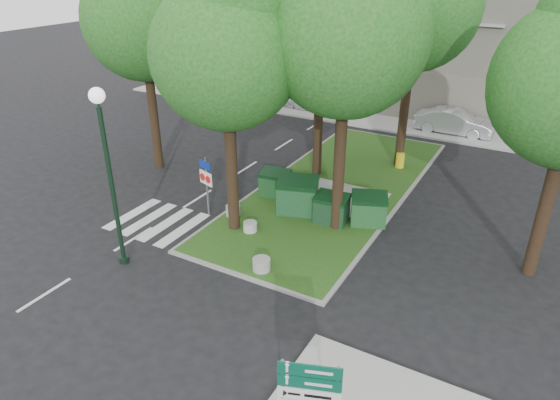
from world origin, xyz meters
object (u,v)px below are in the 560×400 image
Objects in this scene: dumpster_d at (369,209)px; bollard_right at (261,264)px; car_white at (309,100)px; tree_median_near_right at (351,18)px; dumpster_a at (275,183)px; traffic_sign_pole at (207,179)px; bollard_left at (233,210)px; tree_median_mid at (324,27)px; litter_bin at (400,160)px; street_lamp at (107,159)px; tree_median_near_left at (229,39)px; tree_street_left at (144,8)px; dumpster_c at (331,209)px; dumpster_b at (298,196)px; directional_sign at (309,396)px; car_silver at (454,122)px; bollard_mid at (250,227)px.

dumpster_d reaches higher than bollard_right.
tree_median_near_right is at bearing -145.48° from car_white.
traffic_sign_pole is at bearing -127.34° from dumpster_a.
dumpster_d is 2.74× the size of bollard_left.
traffic_sign_pole is (-2.21, -6.06, -5.31)m from tree_median_mid.
dumpster_a is 1.92× the size of litter_bin.
tree_median_mid is 1.59× the size of street_lamp.
bollard_left is 0.10× the size of street_lamp.
tree_median_near_left reaches higher than tree_median_mid.
tree_street_left is 13.13m from bollard_right.
bollard_right is at bearing -42.50° from bollard_left.
bollard_right is at bearing -14.06° from traffic_sign_pole.
litter_bin is at bearing 79.92° from dumpster_c.
traffic_sign_pole is (-3.19, -1.91, 0.80)m from dumpster_b.
street_lamp is at bearing -138.17° from dumpster_b.
directional_sign is at bearing -47.67° from tree_median_near_left.
tree_median_near_left is 12.03m from litter_bin.
car_silver is (11.91, 12.62, -6.90)m from tree_street_left.
tree_street_left is at bearing 153.43° from tree_median_near_left.
litter_bin is 0.28× the size of directional_sign.
traffic_sign_pole reaches higher than bollard_right.
street_lamp is (-1.54, -4.66, 3.61)m from bollard_left.
dumpster_d is (4.53, -0.41, 0.05)m from dumpster_a.
litter_bin is at bearing 53.87° from dumpster_b.
traffic_sign_pole reaches higher than dumpster_a.
car_silver is (4.91, 16.12, -6.57)m from tree_median_near_left.
tree_median_near_right is 18.76× the size of bollard_right.
tree_street_left is 11.14m from bollard_mid.
car_white is at bearing 105.14° from bollard_left.
dumpster_a is (6.88, -0.25, -6.95)m from tree_street_left.
bollard_mid is 0.13× the size of car_white.
bollard_right is at bearing 109.36° from directional_sign.
tree_median_near_right is at bearing 34.00° from traffic_sign_pole.
tree_street_left is at bearing 167.31° from traffic_sign_pole.
bollard_left is 16.21m from car_white.
tree_median_near_left is at bearing 139.22° from bollard_right.
bollard_right is (-0.69, -4.27, -0.37)m from dumpster_c.
traffic_sign_pole reaches higher than bollard_left.
tree_median_mid is at bearing 78.30° from bollard_left.
bollard_left is (-0.57, -2.49, -0.36)m from dumpster_a.
dumpster_d is 9.98m from street_lamp.
directional_sign reaches higher than bollard_left.
traffic_sign_pole reaches higher than car_silver.
dumpster_b is 3.17× the size of bollard_right.
dumpster_c reaches higher than bollard_right.
litter_bin is 11.32m from car_white.
litter_bin is at bearing 80.64° from directional_sign.
tree_median_mid is at bearing 116.65° from dumpster_c.
tree_street_left is 2.64× the size of car_white.
tree_median_near_left is 5.62m from street_lamp.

